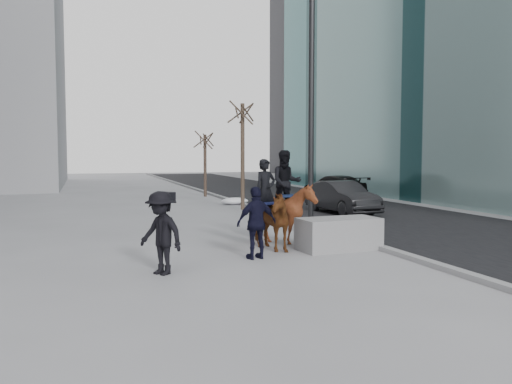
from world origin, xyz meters
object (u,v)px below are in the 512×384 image
object	(u,v)px
mounted_left	(267,216)
mounted_right	(287,206)
planter	(339,234)
car_near	(342,197)

from	to	relation	value
mounted_left	mounted_right	world-z (taller)	mounted_right
planter	mounted_right	bearing A→B (deg)	125.76
car_near	mounted_left	bearing A→B (deg)	-133.01
planter	mounted_left	size ratio (longest dim) A/B	0.88
car_near	mounted_left	distance (m)	9.41
planter	mounted_right	xyz separation A→B (m)	(-0.95, 1.32, 0.63)
mounted_right	planter	bearing A→B (deg)	-54.24
planter	mounted_left	world-z (taller)	mounted_left
car_near	planter	bearing A→B (deg)	-121.55
planter	mounted_left	distance (m)	1.95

